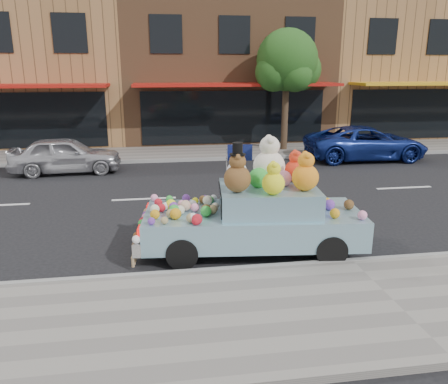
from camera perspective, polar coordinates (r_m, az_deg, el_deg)
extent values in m
plane|color=black|center=(13.13, 7.30, -0.16)|extent=(120.00, 120.00, 0.00)
cube|color=gray|center=(7.53, 21.19, -13.40)|extent=(60.00, 3.00, 0.12)
cube|color=gray|center=(19.28, 2.05, 5.32)|extent=(60.00, 3.00, 0.12)
cube|color=gray|center=(8.71, 16.35, -8.81)|extent=(60.00, 0.12, 0.13)
cube|color=gray|center=(17.84, 2.94, 4.46)|extent=(60.00, 0.12, 0.13)
cube|color=#996B40|center=(24.97, -24.49, 14.32)|extent=(10.00, 8.00, 7.00)
cube|color=black|center=(21.23, -26.65, 8.30)|extent=(8.50, 0.06, 2.40)
cube|color=black|center=(20.44, -19.51, 18.98)|extent=(1.40, 0.06, 1.60)
cube|color=brown|center=(24.38, -0.35, 15.69)|extent=(10.00, 8.00, 7.00)
cube|color=black|center=(20.53, 1.31, 9.76)|extent=(8.50, 0.06, 2.40)
cube|color=#AA170F|center=(19.56, 1.80, 13.85)|extent=(9.00, 1.80, 0.12)
cube|color=black|center=(20.15, -7.58, 19.77)|extent=(1.40, 0.06, 1.60)
cube|color=black|center=(20.45, 1.38, 19.84)|extent=(1.40, 0.06, 1.60)
cube|color=black|center=(21.18, 9.89, 19.49)|extent=(1.40, 0.06, 1.60)
cube|color=#996B40|center=(27.66, 21.35, 14.68)|extent=(10.00, 8.00, 7.00)
cube|color=#332D2B|center=(27.88, 22.16, 22.16)|extent=(10.00, 8.00, 0.30)
cube|color=black|center=(24.33, 25.52, 9.21)|extent=(8.50, 0.06, 2.40)
cube|color=gold|center=(23.52, 27.16, 12.52)|extent=(9.00, 1.80, 0.12)
cube|color=black|center=(22.74, 20.03, 18.55)|extent=(1.40, 0.06, 1.60)
cube|color=black|center=(24.27, 26.57, 17.64)|extent=(1.40, 0.06, 1.60)
cylinder|color=#38281C|center=(19.53, 7.96, 9.88)|extent=(0.28, 0.28, 3.20)
sphere|color=#214A15|center=(19.43, 8.23, 16.70)|extent=(2.60, 2.60, 2.60)
sphere|color=#214A15|center=(19.92, 9.93, 15.46)|extent=(1.80, 1.80, 1.80)
sphere|color=#214A15|center=(19.07, 6.56, 15.27)|extent=(1.60, 1.60, 1.60)
sphere|color=#214A15|center=(18.91, 9.29, 14.86)|extent=(1.40, 1.40, 1.40)
sphere|color=#214A15|center=(19.92, 6.82, 15.86)|extent=(1.60, 1.60, 1.60)
imported|color=silver|center=(16.42, -19.98, 4.56)|extent=(3.85, 1.72, 1.29)
imported|color=navy|center=(18.66, 18.03, 6.11)|extent=(4.90, 2.35, 1.35)
cylinder|color=black|center=(8.53, 13.82, -7.43)|extent=(0.62, 0.26, 0.60)
cylinder|color=black|center=(9.92, 11.33, -3.90)|extent=(0.62, 0.26, 0.60)
cylinder|color=black|center=(8.20, -5.50, -7.99)|extent=(0.62, 0.26, 0.60)
cylinder|color=black|center=(9.64, -5.08, -4.23)|extent=(0.62, 0.26, 0.60)
cube|color=#84B2C5|center=(8.87, 3.78, -4.31)|extent=(4.45, 2.14, 0.60)
cube|color=#84B2C5|center=(8.73, 5.81, -0.88)|extent=(2.05, 1.69, 0.50)
cube|color=silver|center=(8.96, -10.56, -5.38)|extent=(0.34, 1.79, 0.26)
cube|color=red|center=(8.21, -10.94, -5.02)|extent=(0.09, 0.28, 0.16)
cube|color=red|center=(9.48, -9.83, -2.08)|extent=(0.09, 0.28, 0.16)
cube|color=black|center=(8.65, -0.43, -0.97)|extent=(0.17, 1.30, 0.40)
sphere|color=brown|center=(8.19, 1.75, 1.74)|extent=(0.51, 0.51, 0.51)
sphere|color=brown|center=(8.12, 1.77, 4.00)|extent=(0.32, 0.32, 0.32)
sphere|color=brown|center=(7.99, 1.93, 4.56)|extent=(0.12, 0.12, 0.12)
sphere|color=brown|center=(8.20, 1.64, 4.87)|extent=(0.12, 0.12, 0.12)
cylinder|color=black|center=(8.09, 1.78, 4.94)|extent=(0.30, 0.30, 0.02)
cylinder|color=black|center=(8.07, 1.79, 5.71)|extent=(0.19, 0.19, 0.22)
sphere|color=beige|center=(8.93, 5.90, 3.33)|extent=(0.66, 0.66, 0.66)
sphere|color=beige|center=(8.85, 5.98, 6.00)|extent=(0.41, 0.41, 0.41)
sphere|color=beige|center=(8.69, 6.24, 6.70)|extent=(0.15, 0.15, 0.15)
sphere|color=beige|center=(8.96, 5.78, 6.99)|extent=(0.15, 0.15, 0.15)
sphere|color=orange|center=(8.44, 10.57, 1.89)|extent=(0.51, 0.51, 0.51)
sphere|color=orange|center=(8.37, 10.68, 4.07)|extent=(0.32, 0.32, 0.32)
sphere|color=orange|center=(8.24, 10.97, 4.61)|extent=(0.12, 0.12, 0.12)
sphere|color=orange|center=(8.45, 10.47, 4.91)|extent=(0.12, 0.12, 0.12)
sphere|color=red|center=(9.10, 9.27, 2.75)|extent=(0.44, 0.44, 0.44)
sphere|color=red|center=(9.04, 9.35, 4.51)|extent=(0.27, 0.27, 0.27)
sphere|color=red|center=(8.93, 9.56, 4.95)|extent=(0.10, 0.10, 0.10)
sphere|color=red|center=(9.11, 9.19, 5.18)|extent=(0.10, 0.10, 0.10)
sphere|color=white|center=(8.98, 1.68, 2.72)|extent=(0.42, 0.42, 0.42)
sphere|color=white|center=(8.92, 1.69, 4.42)|extent=(0.26, 0.26, 0.26)
sphere|color=white|center=(8.82, 1.80, 4.85)|extent=(0.10, 0.10, 0.10)
sphere|color=white|center=(8.99, 1.59, 5.07)|extent=(0.10, 0.10, 0.10)
sphere|color=yellow|center=(8.09, 6.46, 1.13)|extent=(0.42, 0.42, 0.42)
sphere|color=yellow|center=(8.02, 6.52, 3.02)|extent=(0.26, 0.26, 0.26)
sphere|color=yellow|center=(7.91, 6.71, 3.47)|extent=(0.10, 0.10, 0.10)
sphere|color=yellow|center=(8.09, 6.37, 3.75)|extent=(0.10, 0.10, 0.10)
sphere|color=green|center=(8.59, 4.57, 1.85)|extent=(0.40, 0.40, 0.40)
sphere|color=pink|center=(8.72, 7.78, 1.76)|extent=(0.32, 0.32, 0.32)
sphere|color=#C58312|center=(8.59, -6.59, -2.39)|extent=(0.16, 0.16, 0.16)
sphere|color=#AB121E|center=(8.00, -3.54, -3.57)|extent=(0.20, 0.20, 0.20)
sphere|color=beige|center=(8.66, -9.03, -2.23)|extent=(0.19, 0.19, 0.19)
sphere|color=olive|center=(8.37, -6.96, -2.81)|extent=(0.18, 0.18, 0.18)
sphere|color=#AB121E|center=(7.97, -3.68, -3.77)|extent=(0.16, 0.16, 0.16)
sphere|color=#632F90|center=(8.79, -6.64, -1.87)|extent=(0.18, 0.18, 0.18)
sphere|color=#C58312|center=(8.36, -9.01, -2.90)|extent=(0.19, 0.19, 0.19)
sphere|color=silver|center=(8.09, -4.09, -3.39)|extent=(0.19, 0.19, 0.19)
sphere|color=green|center=(9.33, -7.13, -0.92)|extent=(0.16, 0.16, 0.16)
sphere|color=silver|center=(9.37, -1.38, -0.78)|extent=(0.14, 0.14, 0.14)
sphere|color=silver|center=(8.94, -4.10, -1.57)|extent=(0.16, 0.16, 0.16)
sphere|color=#C58312|center=(8.29, -6.34, -2.85)|extent=(0.22, 0.22, 0.22)
sphere|color=#632F90|center=(9.29, -2.47, -0.88)|extent=(0.16, 0.16, 0.16)
sphere|color=beige|center=(9.08, -2.16, -1.11)|extent=(0.21, 0.21, 0.21)
sphere|color=#632F90|center=(9.32, -4.97, -0.81)|extent=(0.17, 0.17, 0.17)
sphere|color=#AB121E|center=(9.11, -8.59, -1.35)|extent=(0.17, 0.17, 0.17)
sphere|color=#543618|center=(9.20, -2.75, -0.99)|extent=(0.17, 0.17, 0.17)
sphere|color=green|center=(8.51, -6.54, -2.36)|extent=(0.22, 0.22, 0.22)
sphere|color=green|center=(9.18, -2.33, -1.11)|extent=(0.15, 0.15, 0.15)
sphere|color=beige|center=(8.55, -5.75, -2.35)|extent=(0.18, 0.18, 0.18)
sphere|color=yellow|center=(9.39, -7.10, -0.89)|extent=(0.13, 0.13, 0.13)
sphere|color=beige|center=(8.80, -1.15, -1.87)|extent=(0.14, 0.14, 0.14)
sphere|color=pink|center=(9.48, -9.09, -0.74)|extent=(0.16, 0.16, 0.16)
sphere|color=pink|center=(8.98, -5.56, -1.55)|extent=(0.15, 0.15, 0.15)
sphere|color=pink|center=(8.70, -3.82, -2.03)|extent=(0.17, 0.17, 0.17)
sphere|color=#AB121E|center=(8.76, -8.20, -2.04)|extent=(0.17, 0.17, 0.17)
sphere|color=olive|center=(8.09, -4.34, -3.41)|extent=(0.18, 0.18, 0.18)
sphere|color=yellow|center=(8.85, -6.95, -1.64)|extent=(0.22, 0.22, 0.22)
sphere|color=#543618|center=(8.55, -2.36, -2.24)|extent=(0.20, 0.20, 0.20)
sphere|color=olive|center=(8.56, -1.46, -2.26)|extent=(0.18, 0.18, 0.18)
sphere|color=green|center=(9.16, -1.89, -1.05)|extent=(0.18, 0.18, 0.18)
sphere|color=olive|center=(8.07, -7.79, -3.70)|extent=(0.14, 0.14, 0.14)
sphere|color=yellow|center=(9.20, -3.78, -1.14)|extent=(0.14, 0.14, 0.14)
sphere|color=green|center=(8.40, -2.38, -2.52)|extent=(0.21, 0.21, 0.21)
sphere|color=#632F90|center=(8.08, -9.46, -3.78)|extent=(0.14, 0.14, 0.14)
sphere|color=silver|center=(8.85, -7.64, -1.85)|extent=(0.16, 0.16, 0.16)
sphere|color=#D8A88C|center=(8.73, -5.04, -1.75)|extent=(0.22, 0.22, 0.22)
sphere|color=olive|center=(9.62, -10.02, -2.54)|extent=(0.15, 0.15, 0.15)
sphere|color=pink|center=(9.32, -10.25, -3.20)|extent=(0.14, 0.14, 0.14)
sphere|color=#AB121E|center=(9.00, -10.52, -3.80)|extent=(0.17, 0.17, 0.17)
sphere|color=#632F90|center=(9.44, -10.16, -2.92)|extent=(0.15, 0.15, 0.15)
sphere|color=#C58312|center=(8.98, -10.54, -3.92)|extent=(0.15, 0.15, 0.15)
sphere|color=silver|center=(8.13, -11.38, -6.09)|extent=(0.16, 0.16, 0.16)
sphere|color=#AB121E|center=(9.11, -10.43, -3.64)|extent=(0.15, 0.15, 0.15)
sphere|color=green|center=(8.89, -10.62, -4.06)|extent=(0.17, 0.17, 0.17)
sphere|color=#543618|center=(9.34, -10.23, -3.16)|extent=(0.14, 0.14, 0.14)
sphere|color=#543618|center=(8.27, -11.23, -5.67)|extent=(0.17, 0.17, 0.17)
sphere|color=#AB121E|center=(9.11, 13.66, -1.59)|extent=(0.18, 0.18, 0.18)
sphere|color=#C58312|center=(8.56, 14.27, -2.72)|extent=(0.20, 0.20, 0.20)
sphere|color=#C58312|center=(9.22, 13.24, -1.32)|extent=(0.19, 0.19, 0.19)
sphere|color=#632F90|center=(9.03, 13.61, -1.62)|extent=(0.22, 0.22, 0.22)
sphere|color=olive|center=(9.15, 12.59, -1.30)|extent=(0.23, 0.23, 0.23)
sphere|color=#543618|center=(9.16, 15.99, -1.59)|extent=(0.21, 0.21, 0.21)
sphere|color=pink|center=(8.62, 17.62, -2.90)|extent=(0.18, 0.18, 0.18)
cylinder|color=#997A54|center=(8.29, -11.80, -9.03)|extent=(0.06, 0.06, 0.17)
sphere|color=#997A54|center=(8.25, -11.84, -8.43)|extent=(0.07, 0.07, 0.07)
cylinder|color=#997A54|center=(8.39, -11.68, -8.70)|extent=(0.06, 0.06, 0.17)
sphere|color=#997A54|center=(8.35, -11.72, -8.11)|extent=(0.07, 0.07, 0.07)
cylinder|color=#997A54|center=(8.49, -11.57, -8.39)|extent=(0.06, 0.06, 0.17)
sphere|color=#997A54|center=(8.45, -11.60, -7.80)|extent=(0.07, 0.07, 0.07)
cylinder|color=#997A54|center=(8.59, -11.46, -8.08)|extent=(0.06, 0.06, 0.17)
sphere|color=#997A54|center=(8.55, -11.49, -7.50)|extent=(0.07, 0.07, 0.07)
cylinder|color=#997A54|center=(8.69, -11.35, -7.77)|extent=(0.06, 0.06, 0.17)
sphere|color=#997A54|center=(8.66, -11.38, -7.20)|extent=(0.07, 0.07, 0.07)
cylinder|color=#997A54|center=(8.80, -11.24, -7.48)|extent=(0.06, 0.06, 0.17)
sphere|color=#997A54|center=(8.76, -11.28, -6.91)|extent=(0.07, 0.07, 0.07)
cylinder|color=#997A54|center=(8.90, -11.14, -7.19)|extent=(0.06, 0.06, 0.17)
sphere|color=#997A54|center=(8.86, -11.17, -6.62)|extent=(0.07, 0.07, 0.07)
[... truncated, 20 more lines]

